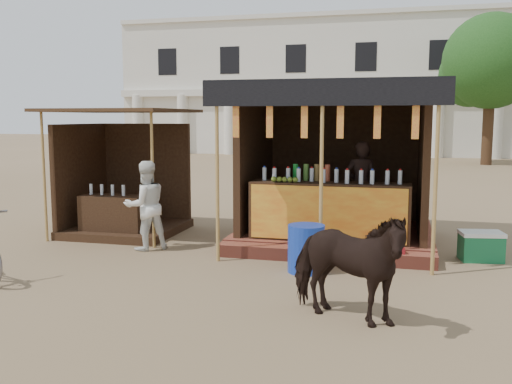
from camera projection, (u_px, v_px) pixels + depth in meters
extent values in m
plane|color=#846B4C|center=(225.00, 293.00, 7.26)|extent=(120.00, 120.00, 0.00)
cube|color=#974231|center=(335.00, 235.00, 10.36)|extent=(3.40, 2.80, 0.22)
cube|color=#974231|center=(324.00, 255.00, 8.87)|extent=(3.40, 0.35, 0.20)
cube|color=#3A2615|center=(329.00, 211.00, 9.37)|extent=(2.60, 0.55, 0.95)
cube|color=orange|center=(327.00, 214.00, 9.10)|extent=(2.50, 0.02, 0.88)
cube|color=#3A2615|center=(343.00, 155.00, 11.38)|extent=(3.00, 0.12, 2.50)
cube|color=#3A2615|center=(255.00, 158.00, 10.55)|extent=(0.12, 2.50, 2.50)
cube|color=#3A2615|center=(424.00, 162.00, 9.81)|extent=(0.12, 2.50, 2.50)
cube|color=black|center=(337.00, 87.00, 9.82)|extent=(3.60, 3.60, 0.06)
cube|color=black|center=(322.00, 93.00, 8.14)|extent=(3.60, 0.06, 0.36)
cylinder|color=tan|center=(217.00, 173.00, 8.72)|extent=(0.06, 0.06, 2.75)
cylinder|color=tan|center=(321.00, 176.00, 8.32)|extent=(0.06, 0.06, 2.75)
cylinder|color=tan|center=(436.00, 179.00, 7.93)|extent=(0.06, 0.06, 2.75)
cube|color=red|center=(236.00, 119.00, 8.54)|extent=(0.10, 0.02, 0.55)
cube|color=red|center=(270.00, 119.00, 8.41)|extent=(0.10, 0.02, 0.55)
cube|color=red|center=(304.00, 119.00, 8.28)|extent=(0.10, 0.02, 0.55)
cube|color=red|center=(340.00, 119.00, 8.15)|extent=(0.10, 0.02, 0.55)
cube|color=red|center=(377.00, 119.00, 8.02)|extent=(0.10, 0.02, 0.55)
cube|color=red|center=(416.00, 119.00, 7.90)|extent=(0.10, 0.02, 0.55)
imported|color=black|center=(361.00, 185.00, 10.23)|extent=(0.62, 0.45, 1.59)
cube|color=#3A2615|center=(127.00, 229.00, 11.06)|extent=(2.00, 2.00, 0.15)
cube|color=#3A2615|center=(147.00, 174.00, 11.85)|extent=(1.90, 0.10, 2.10)
cube|color=#3A2615|center=(81.00, 178.00, 11.17)|extent=(0.10, 1.90, 2.10)
cube|color=#472D19|center=(121.00, 111.00, 10.67)|extent=(2.40, 2.40, 0.06)
cylinder|color=tan|center=(44.00, 177.00, 10.17)|extent=(0.05, 0.05, 2.35)
cylinder|color=tan|center=(153.00, 180.00, 9.65)|extent=(0.05, 0.05, 2.35)
cube|color=#3A2615|center=(114.00, 217.00, 10.54)|extent=(1.20, 0.50, 0.80)
imported|color=black|center=(346.00, 266.00, 6.19)|extent=(1.64, 1.19, 1.26)
imported|color=white|center=(146.00, 206.00, 9.58)|extent=(0.92, 0.92, 1.51)
cylinder|color=#1535A2|center=(306.00, 249.00, 8.23)|extent=(0.65, 0.65, 0.69)
cube|color=maroon|center=(389.00, 255.00, 8.67)|extent=(0.48, 0.49, 0.30)
cube|color=#186D3E|center=(481.00, 248.00, 8.90)|extent=(0.68, 0.52, 0.40)
cube|color=white|center=(482.00, 234.00, 8.87)|extent=(0.70, 0.54, 0.06)
cube|color=silver|center=(337.00, 89.00, 36.04)|extent=(26.00, 7.00, 8.00)
cube|color=silver|center=(330.00, 91.00, 32.63)|extent=(26.00, 0.50, 0.40)
cube|color=silver|center=(331.00, 13.00, 32.16)|extent=(26.00, 0.30, 0.25)
cylinder|color=silver|center=(138.00, 124.00, 35.83)|extent=(0.70, 0.70, 3.60)
cylinder|color=silver|center=(183.00, 124.00, 35.09)|extent=(0.70, 0.70, 3.60)
cylinder|color=silver|center=(230.00, 124.00, 34.35)|extent=(0.70, 0.70, 3.60)
cylinder|color=silver|center=(278.00, 125.00, 33.61)|extent=(0.70, 0.70, 3.60)
cylinder|color=silver|center=(329.00, 125.00, 32.87)|extent=(0.70, 0.70, 3.60)
cylinder|color=silver|center=(382.00, 125.00, 32.14)|extent=(0.70, 0.70, 3.60)
cylinder|color=silver|center=(438.00, 125.00, 31.40)|extent=(0.70, 0.70, 3.60)
cylinder|color=silver|center=(496.00, 125.00, 30.66)|extent=(0.70, 0.70, 3.60)
cylinder|color=#382314|center=(488.00, 122.00, 26.65)|extent=(0.50, 0.50, 4.00)
sphere|color=#25551D|center=(491.00, 61.00, 26.29)|extent=(4.40, 4.40, 4.40)
sphere|color=#25551D|center=(471.00, 76.00, 27.14)|extent=(2.99, 2.99, 2.99)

